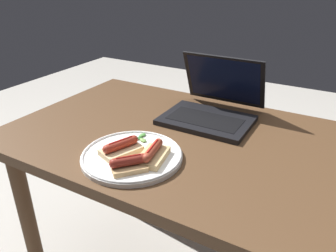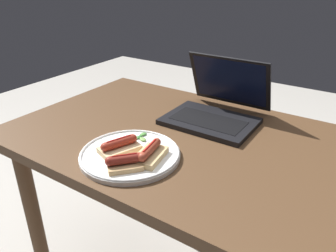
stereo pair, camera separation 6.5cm
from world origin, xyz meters
name	(u,v)px [view 2 (the right image)]	position (x,y,z in m)	size (l,w,h in m)	color
desk	(205,166)	(0.00, 0.00, 0.64)	(1.37, 0.76, 0.73)	#4C331E
laptop	(216,109)	(-0.06, 0.18, 0.77)	(0.32, 0.31, 0.22)	black
plate	(130,154)	(-0.15, -0.21, 0.74)	(0.30, 0.30, 0.02)	white
sausage_toast_left	(119,146)	(-0.18, -0.22, 0.76)	(0.11, 0.14, 0.05)	#D6B784
sausage_toast_middle	(150,153)	(-0.08, -0.20, 0.76)	(0.09, 0.13, 0.05)	tan
sausage_toast_right	(125,162)	(-0.11, -0.28, 0.76)	(0.11, 0.11, 0.04)	tan
salad_pile	(136,138)	(-0.19, -0.13, 0.75)	(0.07, 0.08, 0.01)	#4C8E3D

